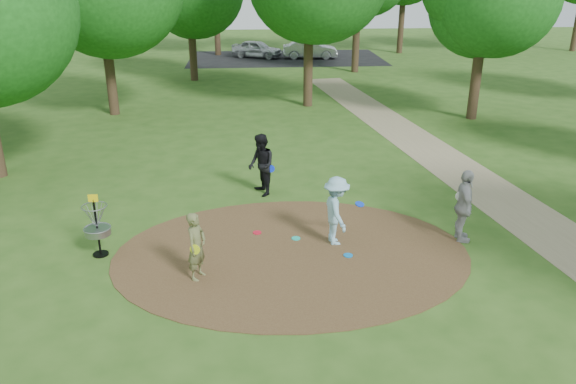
{
  "coord_description": "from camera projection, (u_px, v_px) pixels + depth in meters",
  "views": [
    {
      "loc": [
        -0.97,
        -11.7,
        6.35
      ],
      "look_at": [
        0.0,
        1.2,
        1.1
      ],
      "focal_mm": 35.0,
      "sensor_mm": 36.0,
      "label": 1
    }
  ],
  "objects": [
    {
      "name": "ground",
      "position": [
        292.0,
        254.0,
        13.27
      ],
      "size": [
        100.0,
        100.0,
        0.0
      ],
      "primitive_type": "plane",
      "color": "#2D5119",
      "rests_on": "ground"
    },
    {
      "name": "car_right",
      "position": [
        310.0,
        49.0,
        40.74
      ],
      "size": [
        4.0,
        1.61,
        1.29
      ],
      "primitive_type": "imported",
      "rotation": [
        0.0,
        0.0,
        1.51
      ],
      "color": "#979A9E",
      "rests_on": "ground"
    },
    {
      "name": "player_observer_with_disc",
      "position": [
        197.0,
        246.0,
        11.97
      ],
      "size": [
        0.57,
        0.67,
        1.54
      ],
      "color": "#60653A",
      "rests_on": "ground"
    },
    {
      "name": "parking_lot",
      "position": [
        286.0,
        58.0,
        41.13
      ],
      "size": [
        14.0,
        8.0,
        0.01
      ],
      "primitive_type": "cube",
      "color": "black",
      "rests_on": "ground"
    },
    {
      "name": "player_waiting_with_disc",
      "position": [
        464.0,
        206.0,
        13.6
      ],
      "size": [
        0.6,
        1.13,
        1.84
      ],
      "color": "#9C9C9F",
      "rests_on": "ground"
    },
    {
      "name": "player_throwing_with_disc",
      "position": [
        336.0,
        211.0,
        13.48
      ],
      "size": [
        1.12,
        1.19,
        1.72
      ],
      "color": "#8BBDD0",
      "rests_on": "ground"
    },
    {
      "name": "disc_ground_red",
      "position": [
        257.0,
        233.0,
        14.27
      ],
      "size": [
        0.22,
        0.22,
        0.02
      ],
      "primitive_type": "cylinder",
      "color": "red",
      "rests_on": "dirt_clearing"
    },
    {
      "name": "player_walking_with_disc",
      "position": [
        261.0,
        165.0,
        16.39
      ],
      "size": [
        0.94,
        1.06,
        1.84
      ],
      "color": "black",
      "rests_on": "ground"
    },
    {
      "name": "car_left",
      "position": [
        257.0,
        49.0,
        41.11
      ],
      "size": [
        3.98,
        2.87,
        1.26
      ],
      "primitive_type": "imported",
      "rotation": [
        0.0,
        0.0,
        1.15
      ],
      "color": "#B8BCC0",
      "rests_on": "ground"
    },
    {
      "name": "disc_ground_cyan",
      "position": [
        296.0,
        238.0,
        13.97
      ],
      "size": [
        0.22,
        0.22,
        0.02
      ],
      "primitive_type": "cylinder",
      "color": "#18C1AB",
      "rests_on": "dirt_clearing"
    },
    {
      "name": "footpath",
      "position": [
        519.0,
        211.0,
        15.57
      ],
      "size": [
        7.55,
        39.89,
        0.01
      ],
      "primitive_type": "cube",
      "rotation": [
        0.0,
        0.0,
        0.14
      ],
      "color": "#8C7A5B",
      "rests_on": "ground"
    },
    {
      "name": "disc_ground_blue",
      "position": [
        348.0,
        255.0,
        13.15
      ],
      "size": [
        0.22,
        0.22,
        0.02
      ],
      "primitive_type": "cylinder",
      "color": "blue",
      "rests_on": "dirt_clearing"
    },
    {
      "name": "dirt_clearing",
      "position": [
        292.0,
        254.0,
        13.27
      ],
      "size": [
        8.4,
        8.4,
        0.02
      ],
      "primitive_type": "cylinder",
      "color": "#47301C",
      "rests_on": "ground"
    },
    {
      "name": "disc_golf_basket",
      "position": [
        96.0,
        221.0,
        12.9
      ],
      "size": [
        0.63,
        0.63,
        1.54
      ],
      "color": "black",
      "rests_on": "ground"
    }
  ]
}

